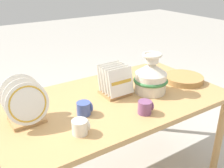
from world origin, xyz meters
TOP-DOWN VIEW (x-y plane):
  - display_table at (0.00, 0.00)m, footprint 1.59×0.88m
  - ceramic_vase at (0.29, -0.06)m, footprint 0.25×0.25m
  - dish_rack_round_plates at (-0.58, 0.02)m, footprint 0.24×0.21m
  - dish_rack_square_plates at (0.06, 0.05)m, footprint 0.19×0.19m
  - wicker_charger_stack at (0.64, -0.06)m, footprint 0.30×0.30m
  - mug_cobalt_glaze at (-0.26, -0.08)m, footprint 0.09×0.09m
  - mug_cream_glaze at (-0.37, -0.25)m, footprint 0.09×0.09m
  - mug_plum_glaze at (0.06, -0.28)m, footprint 0.09×0.09m

SIDE VIEW (x-z plane):
  - display_table at x=0.00m, z-range 0.29..1.02m
  - wicker_charger_stack at x=0.64m, z-range 0.73..0.77m
  - mug_cobalt_glaze at x=-0.26m, z-range 0.73..0.81m
  - mug_cream_glaze at x=-0.37m, z-range 0.73..0.81m
  - mug_plum_glaze at x=0.06m, z-range 0.73..0.81m
  - dish_rack_square_plates at x=0.06m, z-range 0.70..0.91m
  - dish_rack_round_plates at x=-0.58m, z-range 0.70..0.96m
  - ceramic_vase at x=0.29m, z-range 0.70..0.99m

